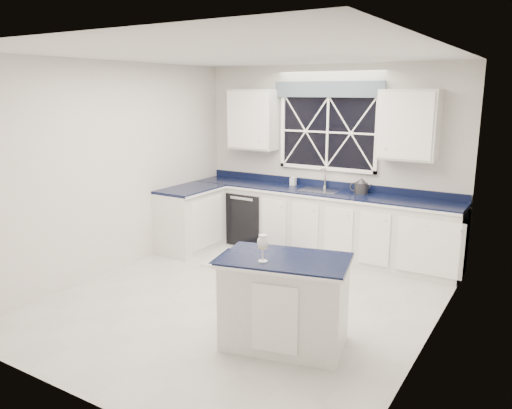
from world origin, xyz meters
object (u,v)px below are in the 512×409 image
Objects in this scene: island at (285,302)px; wine_glass at (263,243)px; kettle at (361,186)px; soap_bottle at (293,179)px; dishwasher at (253,216)px; faucet at (324,178)px.

island is 0.64m from wine_glass.
soap_bottle is at bearing 167.32° from kettle.
wine_glass is (-0.12, -0.19, 0.59)m from island.
kettle is 1.09m from soap_bottle.
kettle is (-0.28, 2.73, 0.61)m from island.
wine_glass is at bearing -56.75° from dishwasher.
faucet is 0.24× the size of island.
dishwasher is 3.37× the size of wine_glass.
kettle is at bearing 93.16° from wine_glass.
wine_glass is (0.16, -2.92, -0.02)m from kettle.
soap_bottle is at bearing -177.08° from faucet.
island reaches higher than dishwasher.
dishwasher is at bearing 174.26° from kettle.
wine_glass is 3.24m from soap_bottle.
kettle is at bearing -8.73° from faucet.
island is at bearing -72.87° from faucet.
faucet is 1.24× the size of wine_glass.
kettle is 2.93m from wine_glass.
dishwasher is 0.88m from soap_bottle.
island is at bearing -53.14° from dishwasher.
kettle reaches higher than wine_glass.
island is at bearing -93.36° from kettle.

